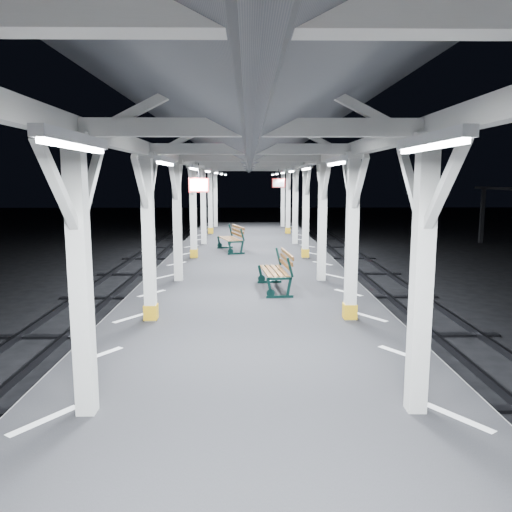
{
  "coord_description": "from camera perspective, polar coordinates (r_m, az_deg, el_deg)",
  "views": [
    {
      "loc": [
        -0.04,
        -7.73,
        3.81
      ],
      "look_at": [
        0.12,
        2.7,
        2.2
      ],
      "focal_mm": 35.0,
      "sensor_mm": 36.0,
      "label": 1
    }
  ],
  "objects": [
    {
      "name": "bench_far",
      "position": [
        19.64,
        -2.67,
        2.1
      ],
      "size": [
        1.17,
        1.95,
        0.99
      ],
      "rotation": [
        0.0,
        0.0,
        0.29
      ],
      "color": "black",
      "rests_on": "platform"
    },
    {
      "name": "canopy",
      "position": [
        7.75,
        -0.59,
        14.31
      ],
      "size": [
        5.4,
        49.0,
        4.65
      ],
      "color": "beige",
      "rests_on": "platform"
    },
    {
      "name": "platform",
      "position": [
        8.41,
        -0.55,
        -14.41
      ],
      "size": [
        6.0,
        50.0,
        1.0
      ],
      "primitive_type": "cube",
      "color": "black",
      "rests_on": "ground"
    },
    {
      "name": "hazard_stripes_right",
      "position": [
        8.59,
        16.32,
        -10.66
      ],
      "size": [
        1.0,
        48.0,
        0.01
      ],
      "primitive_type": "cube",
      "color": "silver",
      "rests_on": "platform"
    },
    {
      "name": "bench_mid",
      "position": [
        12.72,
        2.58,
        -1.57
      ],
      "size": [
        0.86,
        1.88,
        0.99
      ],
      "rotation": [
        0.0,
        0.0,
        0.1
      ],
      "color": "black",
      "rests_on": "platform"
    },
    {
      "name": "ground",
      "position": [
        8.62,
        -0.54,
        -17.47
      ],
      "size": [
        120.0,
        120.0,
        0.0
      ],
      "primitive_type": "plane",
      "color": "black",
      "rests_on": "ground"
    },
    {
      "name": "hazard_stripes_left",
      "position": [
        8.57,
        -17.47,
        -10.76
      ],
      "size": [
        1.0,
        48.0,
        0.01
      ],
      "primitive_type": "cube",
      "color": "silver",
      "rests_on": "platform"
    }
  ]
}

